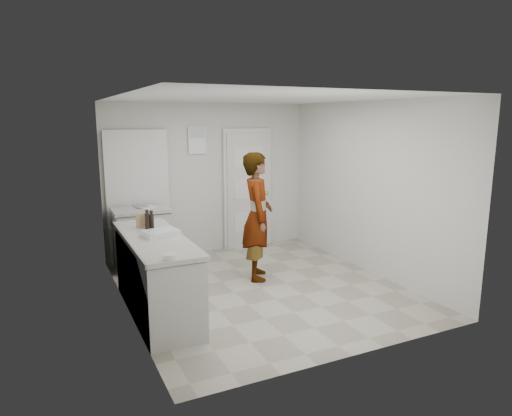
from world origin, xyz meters
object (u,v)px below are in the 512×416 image
cake_mix_box (141,221)px  oil_cruet_b (147,220)px  oil_cruet_a (152,220)px  baking_dish (161,233)px  egg_bowl (171,256)px  person (257,216)px  spice_jar (143,220)px

cake_mix_box → oil_cruet_b: size_ratio=0.73×
oil_cruet_a → baking_dish: oil_cruet_a is taller
baking_dish → egg_bowl: bearing=-98.3°
person → baking_dish: 1.62m
oil_cruet_a → baking_dish: size_ratio=0.54×
person → cake_mix_box: size_ratio=10.20×
oil_cruet_b → baking_dish: size_ratio=0.58×
person → egg_bowl: bearing=154.7°
oil_cruet_a → baking_dish: (0.01, -0.42, -0.08)m
cake_mix_box → egg_bowl: (-0.01, -1.42, -0.06)m
cake_mix_box → oil_cruet_b: bearing=-72.7°
person → spice_jar: (-1.55, 0.19, 0.06)m
baking_dish → egg_bowl: 0.92m
oil_cruet_a → oil_cruet_b: (-0.06, -0.02, 0.01)m
egg_bowl → baking_dish: bearing=81.7°
person → oil_cruet_a: bearing=118.3°
spice_jar → baking_dish: 0.77m
baking_dish → person: bearing=20.9°
cake_mix_box → oil_cruet_b: 0.12m
oil_cruet_a → oil_cruet_b: 0.06m
cake_mix_box → oil_cruet_b: oil_cruet_b is taller
cake_mix_box → baking_dish: 0.52m
spice_jar → person: bearing=-6.9°
oil_cruet_a → egg_bowl: size_ratio=1.64×
oil_cruet_a → spice_jar: bearing=95.9°
oil_cruet_b → spice_jar: bearing=86.7°
egg_bowl → person: bearing=42.2°
person → cake_mix_box: 1.64m
spice_jar → oil_cruet_b: size_ratio=0.30×
oil_cruet_a → baking_dish: 0.43m
cake_mix_box → spice_jar: 0.28m
egg_bowl → oil_cruet_b: bearing=87.1°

